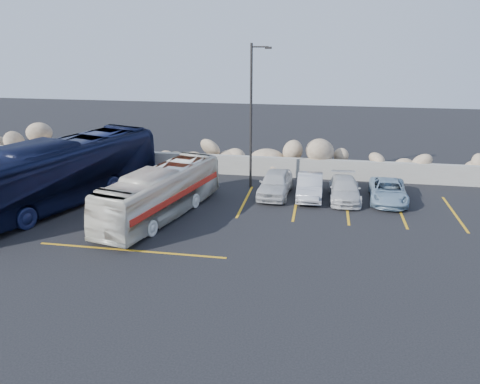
% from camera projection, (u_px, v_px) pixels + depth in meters
% --- Properties ---
extents(ground, '(90.00, 90.00, 0.00)m').
position_uv_depth(ground, '(152.00, 254.00, 18.73)').
color(ground, black).
rests_on(ground, ground).
extents(seawall, '(60.00, 0.40, 1.20)m').
position_uv_depth(seawall, '(218.00, 164.00, 29.75)').
color(seawall, gray).
rests_on(seawall, ground).
extents(riprap_pile, '(54.00, 2.80, 2.60)m').
position_uv_depth(riprap_pile, '(222.00, 149.00, 30.65)').
color(riprap_pile, tan).
rests_on(riprap_pile, ground).
extents(parking_lines, '(18.16, 9.36, 0.01)m').
position_uv_depth(parking_lines, '(281.00, 213.00, 23.16)').
color(parking_lines, gold).
rests_on(parking_lines, ground).
extents(lamppost, '(1.14, 0.18, 8.00)m').
position_uv_depth(lamppost, '(252.00, 113.00, 25.83)').
color(lamppost, '#292725').
rests_on(lamppost, ground).
extents(vintage_bus, '(3.93, 8.83, 2.40)m').
position_uv_depth(vintage_bus, '(161.00, 193.00, 22.40)').
color(vintage_bus, silver).
rests_on(vintage_bus, ground).
extents(tour_coach, '(6.48, 12.46, 3.39)m').
position_uv_depth(tour_coach, '(59.00, 172.00, 23.94)').
color(tour_coach, black).
rests_on(tour_coach, ground).
extents(car_a, '(1.84, 4.09, 1.36)m').
position_uv_depth(car_a, '(275.00, 183.00, 25.59)').
color(car_a, silver).
rests_on(car_a, ground).
extents(car_b, '(1.37, 3.82, 1.25)m').
position_uv_depth(car_b, '(310.00, 186.00, 25.27)').
color(car_b, '#B3B4B9').
rests_on(car_b, ground).
extents(car_c, '(1.70, 3.94, 1.13)m').
position_uv_depth(car_c, '(345.00, 189.00, 24.94)').
color(car_c, silver).
rests_on(car_c, ground).
extents(car_d, '(2.04, 4.10, 1.12)m').
position_uv_depth(car_d, '(388.00, 191.00, 24.67)').
color(car_d, '#809EB5').
rests_on(car_d, ground).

